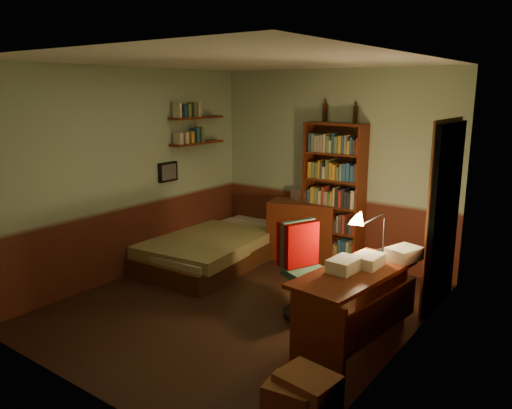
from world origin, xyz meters
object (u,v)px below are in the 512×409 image
Objects in this scene: dresser at (303,230)px; desk_lamp at (384,226)px; mini_stereo at (303,194)px; desk at (353,309)px; bed at (217,238)px; cardboard_box_a at (307,394)px; office_chair at (309,274)px; cardboard_box_b at (291,399)px; bookshelf at (334,195)px.

dresser is 2.12m from desk_lamp.
mini_stereo reaches higher than desk.
dresser is (0.89, 0.79, 0.08)m from bed.
desk reaches higher than cardboard_box_a.
cardboard_box_a is at bearing -37.38° from office_chair.
cardboard_box_a is at bearing 42.69° from cardboard_box_b.
cardboard_box_b is (1.82, -3.18, -0.77)m from mini_stereo.
desk_lamp is 0.91m from office_chair.
office_chair reaches higher than desk.
cardboard_box_b is (2.63, -2.26, -0.21)m from bed.
mini_stereo is 2.68m from desk.
dresser is 0.51m from mini_stereo.
desk_lamp reaches higher than cardboard_box_a.
office_chair is at bearing 120.22° from cardboard_box_a.
cardboard_box_b is (1.32, -3.14, -0.83)m from bookshelf.
desk is 1.22m from cardboard_box_b.
dresser is at bearing 138.21° from desk.
cardboard_box_b is at bearing -43.68° from bed.
bed is 2.43× the size of dresser.
desk_lamp is at bearing -41.21° from bookshelf.
bookshelf reaches higher than dresser.
desk_lamp reaches higher than mini_stereo.
cardboard_box_a is (1.91, -3.09, -0.74)m from mini_stereo.
bookshelf reaches higher than desk_lamp.
bed is 1.20m from dresser.
cardboard_box_a is 1.17× the size of cardboard_box_b.
cardboard_box_a is (0.82, -1.40, -0.31)m from office_chair.
bookshelf is at bearing 149.01° from desk_lamp.
desk_lamp is 1.54× the size of cardboard_box_b.
desk_lamp is at bearing 52.91° from office_chair.
cardboard_box_a is at bearing -68.92° from desk_lamp.
bookshelf reaches higher than mini_stereo.
cardboard_box_b is (0.09, -1.20, -0.24)m from desk.
dresser is 2.48m from desk.
mini_stereo reaches higher than cardboard_box_a.
office_chair is at bearing 162.06° from desk.
office_chair is 1.69m from cardboard_box_b.
bed is 1.64× the size of desk.
dresser is at bearing 121.65° from cardboard_box_a.
bookshelf reaches higher than bed.
bookshelf is 3.50m from cardboard_box_b.
dresser reaches higher than bed.
mini_stereo is 0.21× the size of desk.
desk is at bearing -39.60° from mini_stereo.
bookshelf is at bearing 132.23° from office_chair.
cardboard_box_a is at bearing -74.95° from dresser.
bookshelf is 2.04× the size of office_chair.
bed is 5.35× the size of cardboard_box_a.
desk_lamp is at bearing -52.52° from dresser.
bed is 2.75m from desk.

